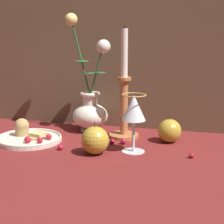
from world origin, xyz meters
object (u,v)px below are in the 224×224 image
object	(u,v)px
vase	(90,105)
candlestick	(124,103)
apple_beside_vase	(96,140)
apple_near_glass	(169,131)
wine_glass	(134,110)
plate_with_pastries	(28,136)

from	to	relation	value
vase	candlestick	bearing A→B (deg)	-19.38
apple_beside_vase	apple_near_glass	bearing A→B (deg)	42.57
wine_glass	vase	bearing A→B (deg)	135.64
apple_near_glass	candlestick	bearing A→B (deg)	172.86
candlestick	apple_near_glass	world-z (taller)	candlestick
plate_with_pastries	apple_beside_vase	size ratio (longest dim) A/B	2.22
wine_glass	candlestick	size ratio (longest dim) A/B	0.47
vase	plate_with_pastries	distance (m)	0.23
candlestick	apple_near_glass	size ratio (longest dim) A/B	4.19
plate_with_pastries	apple_near_glass	distance (m)	0.43
candlestick	apple_beside_vase	xyz separation A→B (m)	(-0.03, -0.18, -0.07)
vase	wine_glass	world-z (taller)	vase
vase	apple_near_glass	bearing A→B (deg)	-12.97
candlestick	apple_near_glass	distance (m)	0.17
apple_beside_vase	wine_glass	bearing A→B (deg)	25.88
wine_glass	apple_near_glass	distance (m)	0.17
vase	plate_with_pastries	size ratio (longest dim) A/B	1.95
plate_with_pastries	candlestick	xyz separation A→B (m)	(0.27, 0.12, 0.10)
plate_with_pastries	apple_beside_vase	distance (m)	0.25
apple_beside_vase	plate_with_pastries	bearing A→B (deg)	164.49
vase	plate_with_pastries	bearing A→B (deg)	-132.16
wine_glass	apple_beside_vase	xyz separation A→B (m)	(-0.09, -0.05, -0.08)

